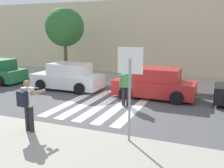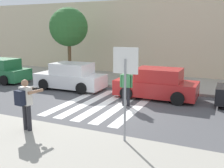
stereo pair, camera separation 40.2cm
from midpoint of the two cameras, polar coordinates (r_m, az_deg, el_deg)
The scene contains 15 objects.
ground_plane at distance 12.20m, azimuth -1.24°, elevation -4.66°, with size 120.00×120.00×0.00m, color #4C4C4F.
sidewalk_far at distance 17.63m, azimuth 7.20°, elevation 0.64°, with size 60.00×4.80×0.14m, color #9E998C.
building_facade_far at distance 21.56m, azimuth 10.92°, elevation 9.87°, with size 56.00×4.00×5.61m, color beige.
crosswalk_stripe_0 at distance 13.10m, azimuth -7.20°, elevation -3.56°, with size 0.44×5.20×0.01m, color silver.
crosswalk_stripe_1 at distance 12.72m, azimuth -4.11°, elevation -3.97°, with size 0.44×5.20×0.01m, color silver.
crosswalk_stripe_2 at distance 12.37m, azimuth -0.84°, elevation -4.40°, with size 0.44×5.20×0.01m, color silver.
crosswalk_stripe_3 at distance 12.06m, azimuth 2.61°, elevation -4.83°, with size 0.44×5.20×0.01m, color silver.
crosswalk_stripe_4 at distance 11.80m, azimuth 6.24°, elevation -5.27°, with size 0.44×5.20×0.01m, color silver.
stop_sign at distance 7.58m, azimuth 4.46°, elevation 2.23°, with size 0.76×0.08×2.82m.
photographer_with_backpack at distance 8.99m, azimuth -17.15°, elevation -3.46°, with size 0.66×0.90×1.72m.
pedestrian_crossing at distance 11.90m, azimuth 4.07°, elevation -0.26°, with size 0.57×0.32×1.72m.
parked_car_green at distance 19.10m, azimuth -22.62°, elevation 2.67°, with size 4.10×1.92×1.55m.
parked_car_white at distance 15.51m, azimuth -8.23°, elevation 1.54°, with size 4.10×1.92×1.55m.
parked_car_red at distance 13.49m, azimuth 10.53°, elevation -0.07°, with size 4.10×1.92×1.55m.
street_tree_west at distance 18.59m, azimuth -8.80°, elevation 12.11°, with size 2.64×2.64×4.80m.
Camera 2 is at (5.24, -10.47, 3.45)m, focal length 42.00 mm.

